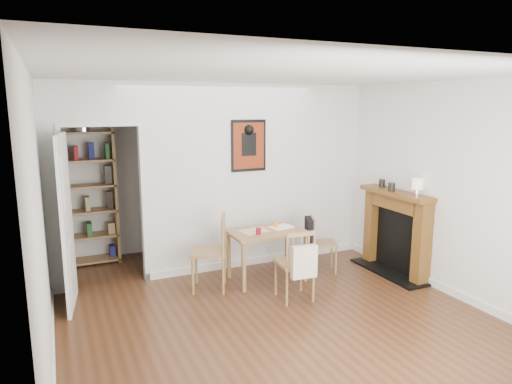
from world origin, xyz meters
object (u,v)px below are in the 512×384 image
mantel_lamp (417,185)px  ceramic_jar_a (392,187)px  dining_table (267,237)px  chair_left (209,253)px  bookshelf (87,199)px  notebook (281,227)px  ceramic_jar_b (382,183)px  chair_front (295,263)px  fireplace (396,229)px  red_glass (258,231)px  chair_right (322,243)px  orange_fruit (276,225)px

mantel_lamp → ceramic_jar_a: size_ratio=2.03×
dining_table → chair_left: (-0.80, 0.02, -0.11)m
mantel_lamp → ceramic_jar_a: bearing=100.3°
chair_left → bookshelf: size_ratio=0.49×
notebook → ceramic_jar_b: ceramic_jar_b is taller
chair_front → ceramic_jar_b: bearing=18.4°
dining_table → ceramic_jar_b: size_ratio=9.20×
fireplace → red_glass: size_ratio=14.17×
chair_right → bookshelf: size_ratio=0.41×
fireplace → mantel_lamp: mantel_lamp is taller
red_glass → dining_table: bearing=33.3°
orange_fruit → notebook: 0.08m
ceramic_jar_a → ceramic_jar_b: 0.32m
chair_left → orange_fruit: bearing=4.7°
orange_fruit → ceramic_jar_a: bearing=-19.6°
mantel_lamp → red_glass: bearing=159.5°
fireplace → mantel_lamp: size_ratio=5.57×
bookshelf → fireplace: bookshelf is taller
chair_left → red_glass: (0.63, -0.13, 0.24)m
notebook → mantel_lamp: size_ratio=1.34×
orange_fruit → ceramic_jar_a: size_ratio=0.73×
red_glass → ceramic_jar_a: ceramic_jar_a is taller
mantel_lamp → ceramic_jar_a: 0.41m
chair_front → fireplace: 1.75m
chair_right → chair_front: (-0.80, -0.67, 0.04)m
chair_front → bookshelf: size_ratio=0.45×
chair_left → fireplace: size_ratio=0.77×
fireplace → ceramic_jar_b: 0.69m
bookshelf → mantel_lamp: 4.59m
red_glass → notebook: bearing=23.4°
notebook → ceramic_jar_a: bearing=-19.3°
bookshelf → notebook: size_ratio=6.54×
chair_front → ceramic_jar_a: (1.63, 0.27, 0.77)m
chair_right → fireplace: bearing=-25.3°
chair_right → orange_fruit: 0.74m
chair_left → ceramic_jar_b: (2.56, -0.15, 0.73)m
ceramic_jar_a → chair_left: bearing=169.7°
red_glass → orange_fruit: 0.41m
dining_table → bookshelf: bearing=141.3°
notebook → mantel_lamp: bearing=-30.9°
fireplace → red_glass: 1.97m
fireplace → orange_fruit: (-1.58, 0.57, 0.10)m
chair_front → fireplace: bearing=7.5°
bookshelf → fireplace: size_ratio=1.57×
chair_right → ceramic_jar_b: ceramic_jar_b is taller
dining_table → chair_front: chair_front is taller
chair_front → fireplace: (1.73, 0.23, 0.17)m
notebook → chair_left: bearing=-177.3°
chair_left → chair_right: 1.64m
chair_left → ceramic_jar_a: size_ratio=8.70×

